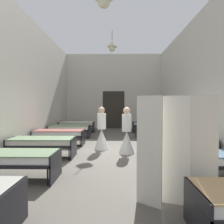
# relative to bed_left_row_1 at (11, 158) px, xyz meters

# --- Properties ---
(ground_plane) EXTENTS (6.76, 14.38, 0.10)m
(ground_plane) POSITION_rel_bed_left_row_1_xyz_m (2.03, 2.85, -0.49)
(ground_plane) COLOR #59544C
(room_shell) EXTENTS (6.56, 13.98, 4.82)m
(room_shell) POSITION_rel_bed_left_row_1_xyz_m (2.03, 4.22, 1.97)
(room_shell) COLOR beige
(room_shell) RESTS_ON ground
(bed_left_row_1) EXTENTS (1.90, 0.84, 0.57)m
(bed_left_row_1) POSITION_rel_bed_left_row_1_xyz_m (0.00, 0.00, 0.00)
(bed_left_row_1) COLOR black
(bed_left_row_1) RESTS_ON ground
(bed_right_row_1) EXTENTS (1.90, 0.84, 0.57)m
(bed_right_row_1) POSITION_rel_bed_left_row_1_xyz_m (4.06, 0.00, 0.00)
(bed_right_row_1) COLOR black
(bed_right_row_1) RESTS_ON ground
(bed_left_row_2) EXTENTS (1.90, 0.84, 0.57)m
(bed_left_row_2) POSITION_rel_bed_left_row_1_xyz_m (0.00, 1.90, 0.00)
(bed_left_row_2) COLOR black
(bed_left_row_2) RESTS_ON ground
(bed_right_row_2) EXTENTS (1.90, 0.84, 0.57)m
(bed_right_row_2) POSITION_rel_bed_left_row_1_xyz_m (4.06, 1.90, 0.00)
(bed_right_row_2) COLOR black
(bed_right_row_2) RESTS_ON ground
(bed_left_row_3) EXTENTS (1.90, 0.84, 0.57)m
(bed_left_row_3) POSITION_rel_bed_left_row_1_xyz_m (0.00, 3.80, 0.00)
(bed_left_row_3) COLOR black
(bed_left_row_3) RESTS_ON ground
(bed_right_row_3) EXTENTS (1.90, 0.84, 0.57)m
(bed_right_row_3) POSITION_rel_bed_left_row_1_xyz_m (4.06, 3.80, 0.00)
(bed_right_row_3) COLOR black
(bed_right_row_3) RESTS_ON ground
(bed_left_row_4) EXTENTS (1.90, 0.84, 0.57)m
(bed_left_row_4) POSITION_rel_bed_left_row_1_xyz_m (0.00, 5.70, 0.00)
(bed_left_row_4) COLOR black
(bed_left_row_4) RESTS_ON ground
(bed_right_row_4) EXTENTS (1.90, 0.84, 0.57)m
(bed_right_row_4) POSITION_rel_bed_left_row_1_xyz_m (4.06, 5.70, 0.00)
(bed_right_row_4) COLOR black
(bed_right_row_4) RESTS_ON ground
(bed_left_row_5) EXTENTS (1.90, 0.84, 0.57)m
(bed_left_row_5) POSITION_rel_bed_left_row_1_xyz_m (0.00, 7.60, 0.00)
(bed_left_row_5) COLOR black
(bed_left_row_5) RESTS_ON ground
(bed_right_row_5) EXTENTS (1.90, 0.84, 0.57)m
(bed_right_row_5) POSITION_rel_bed_left_row_1_xyz_m (4.06, 7.60, 0.00)
(bed_right_row_5) COLOR black
(bed_right_row_5) RESTS_ON ground
(nurse_near_aisle) EXTENTS (0.52, 0.52, 1.49)m
(nurse_near_aisle) POSITION_rel_bed_left_row_1_xyz_m (1.68, 3.06, 0.09)
(nurse_near_aisle) COLOR white
(nurse_near_aisle) RESTS_ON ground
(nurse_mid_aisle) EXTENTS (0.52, 0.52, 1.49)m
(nurse_mid_aisle) POSITION_rel_bed_left_row_1_xyz_m (2.52, 2.45, 0.09)
(nurse_mid_aisle) COLOR white
(nurse_mid_aisle) RESTS_ON ground
(privacy_screen) EXTENTS (1.23, 0.27, 1.70)m
(privacy_screen) POSITION_rel_bed_left_row_1_xyz_m (3.11, -1.11, 0.41)
(privacy_screen) COLOR silver
(privacy_screen) RESTS_ON ground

